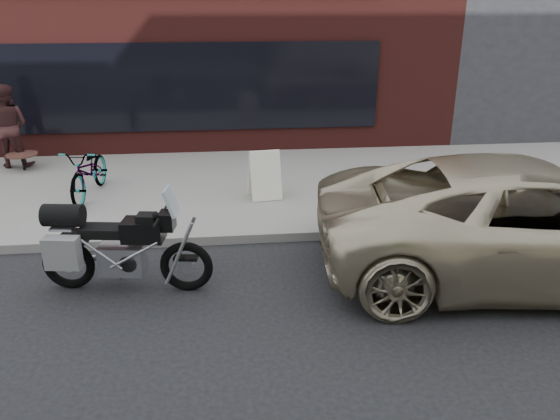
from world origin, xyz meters
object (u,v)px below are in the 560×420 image
Objects in this scene: sandwich_sign at (265,174)px; cafe_table at (22,155)px; motorcycle at (113,247)px; cafe_patron_left at (8,126)px; minivan at (532,221)px; bicycle_front at (89,171)px.

sandwich_sign is 5.52m from cafe_table.
motorcycle is 3.71m from sandwich_sign.
cafe_table is 0.36× the size of cafe_patron_left.
cafe_patron_left is at bearing 146.54° from sandwich_sign.
bicycle_front is (-6.68, 3.52, -0.19)m from minivan.
motorcycle is at bearing 121.70° from cafe_patron_left.
cafe_table is (-2.85, 5.18, -0.14)m from motorcycle.
minivan is at bearing -50.32° from sandwich_sign.
cafe_patron_left is at bearing 64.05° from minivan.
sandwich_sign is (3.25, -0.39, -0.03)m from bicycle_front.
motorcycle is at bearing -66.78° from bicycle_front.
motorcycle reaches higher than bicycle_front.
bicycle_front is at bearing 114.97° from motorcycle.
motorcycle is 0.39× the size of minivan.
sandwich_sign is at bearing 156.56° from cafe_patron_left.
minivan reaches higher than motorcycle.
cafe_patron_left is (-8.81, 5.67, 0.23)m from minivan.
minivan is 4.65m from sandwich_sign.
cafe_table is at bearing 141.29° from bicycle_front.
minivan is at bearing 149.18° from cafe_patron_left.
cafe_patron_left is at bearing 132.13° from cafe_table.
minivan is 10.48m from cafe_patron_left.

